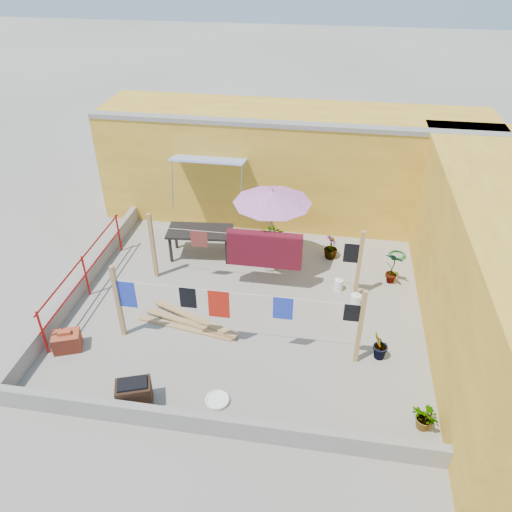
# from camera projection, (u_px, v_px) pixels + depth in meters

# --- Properties ---
(ground) EXTENTS (80.00, 80.00, 0.00)m
(ground) POSITION_uv_depth(u_px,v_px,m) (248.00, 305.00, 11.75)
(ground) COLOR #9E998E
(ground) RESTS_ON ground
(wall_back) EXTENTS (11.00, 3.27, 3.21)m
(wall_back) POSITION_uv_depth(u_px,v_px,m) (292.00, 164.00, 14.65)
(wall_back) COLOR gold
(wall_back) RESTS_ON ground
(wall_right) EXTENTS (2.40, 9.00, 3.20)m
(wall_right) POSITION_uv_depth(u_px,v_px,m) (497.00, 270.00, 10.17)
(wall_right) COLOR gold
(wall_right) RESTS_ON ground
(parapet_front) EXTENTS (8.30, 0.16, 0.44)m
(parapet_front) POSITION_uv_depth(u_px,v_px,m) (212.00, 424.00, 8.69)
(parapet_front) COLOR gray
(parapet_front) RESTS_ON ground
(parapet_left) EXTENTS (0.16, 7.30, 0.44)m
(parapet_left) POSITION_uv_depth(u_px,v_px,m) (83.00, 281.00, 12.18)
(parapet_left) COLOR gray
(parapet_left) RESTS_ON ground
(red_railing) EXTENTS (0.05, 4.20, 1.10)m
(red_railing) POSITION_uv_depth(u_px,v_px,m) (85.00, 270.00, 11.71)
(red_railing) COLOR #A51010
(red_railing) RESTS_ON ground
(clothesline_rig) EXTENTS (5.09, 2.35, 1.80)m
(clothesline_rig) POSITION_uv_depth(u_px,v_px,m) (260.00, 257.00, 11.58)
(clothesline_rig) COLOR tan
(clothesline_rig) RESTS_ON ground
(patio_umbrella) EXTENTS (2.21, 2.21, 2.30)m
(patio_umbrella) POSITION_uv_depth(u_px,v_px,m) (272.00, 197.00, 11.88)
(patio_umbrella) COLOR gray
(patio_umbrella) RESTS_ON ground
(outdoor_table) EXTENTS (1.76, 1.00, 0.79)m
(outdoor_table) POSITION_uv_depth(u_px,v_px,m) (200.00, 233.00, 13.13)
(outdoor_table) COLOR black
(outdoor_table) RESTS_ON ground
(brick_stack) EXTENTS (0.67, 0.58, 0.49)m
(brick_stack) POSITION_uv_depth(u_px,v_px,m) (67.00, 341.00, 10.44)
(brick_stack) COLOR #B33F29
(brick_stack) RESTS_ON ground
(lumber_pile) EXTENTS (2.34, 0.99, 0.14)m
(lumber_pile) POSITION_uv_depth(u_px,v_px,m) (190.00, 323.00, 11.12)
(lumber_pile) COLOR tan
(lumber_pile) RESTS_ON ground
(brazier) EXTENTS (0.74, 0.61, 0.57)m
(brazier) POSITION_uv_depth(u_px,v_px,m) (134.00, 394.00, 9.18)
(brazier) COLOR black
(brazier) RESTS_ON ground
(white_basin) EXTENTS (0.46, 0.46, 0.08)m
(white_basin) POSITION_uv_depth(u_px,v_px,m) (217.00, 400.00, 9.35)
(white_basin) COLOR white
(white_basin) RESTS_ON ground
(water_jug_a) EXTENTS (0.21, 0.21, 0.34)m
(water_jug_a) POSITION_uv_depth(u_px,v_px,m) (338.00, 285.00, 12.18)
(water_jug_a) COLOR white
(water_jug_a) RESTS_ON ground
(water_jug_b) EXTENTS (0.24, 0.24, 0.38)m
(water_jug_b) POSITION_uv_depth(u_px,v_px,m) (355.00, 301.00, 11.64)
(water_jug_b) COLOR white
(water_jug_b) RESTS_ON ground
(green_hose) EXTENTS (0.47, 0.47, 0.07)m
(green_hose) POSITION_uv_depth(u_px,v_px,m) (397.00, 255.00, 13.50)
(green_hose) COLOR #176A22
(green_hose) RESTS_ON ground
(plant_back_a) EXTENTS (0.69, 0.60, 0.74)m
(plant_back_a) POSITION_uv_depth(u_px,v_px,m) (272.00, 235.00, 13.69)
(plant_back_a) COLOR #225017
(plant_back_a) RESTS_ON ground
(plant_back_b) EXTENTS (0.41, 0.41, 0.65)m
(plant_back_b) POSITION_uv_depth(u_px,v_px,m) (331.00, 247.00, 13.27)
(plant_back_b) COLOR #225017
(plant_back_b) RESTS_ON ground
(plant_right_a) EXTENTS (0.57, 0.50, 0.90)m
(plant_right_a) POSITION_uv_depth(u_px,v_px,m) (393.00, 267.00, 12.27)
(plant_right_a) COLOR #225017
(plant_right_a) RESTS_ON ground
(plant_right_b) EXTENTS (0.46, 0.49, 0.70)m
(plant_right_b) POSITION_uv_depth(u_px,v_px,m) (380.00, 346.00, 10.12)
(plant_right_b) COLOR #225017
(plant_right_b) RESTS_ON ground
(plant_right_c) EXTENTS (0.63, 0.63, 0.53)m
(plant_right_c) POSITION_uv_depth(u_px,v_px,m) (426.00, 418.00, 8.75)
(plant_right_c) COLOR #225017
(plant_right_c) RESTS_ON ground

